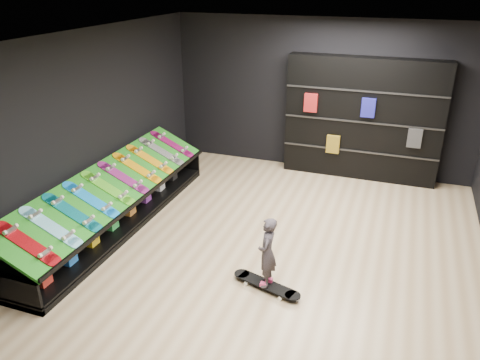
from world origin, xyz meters
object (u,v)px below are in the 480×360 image
(floor_skateboard, at_px, (266,286))
(child, at_px, (267,265))
(back_shelving, at_px, (363,119))
(display_rack, at_px, (116,210))

(floor_skateboard, height_order, child, child)
(back_shelving, bearing_deg, child, -98.72)
(child, bearing_deg, back_shelving, 164.38)
(back_shelving, bearing_deg, display_rack, -135.85)
(back_shelving, xyz_separation_m, floor_skateboard, (-0.64, -4.16, -1.12))
(floor_skateboard, xyz_separation_m, child, (0.00, 0.00, 0.33))
(display_rack, height_order, floor_skateboard, display_rack)
(display_rack, relative_size, back_shelving, 1.54)
(back_shelving, relative_size, floor_skateboard, 2.98)
(floor_skateboard, distance_m, child, 0.33)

